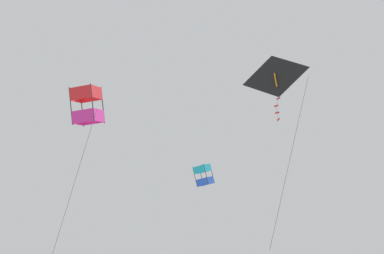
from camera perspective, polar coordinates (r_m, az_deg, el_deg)
The scene contains 3 objects.
kite_box_upper_right at distance 19.30m, azimuth -12.35°, elevation 2.38°, with size 1.69×1.56×10.16m.
kite_delta_near_right at distance 20.11m, azimuth 9.89°, elevation 5.75°, with size 2.27×1.51×8.01m.
kite_box_mid_left at distance 29.14m, azimuth 1.38°, elevation -5.72°, with size 1.23×1.47×1.48m.
Camera 1 is at (-2.39, 19.70, 11.46)m, focal length 45.04 mm.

